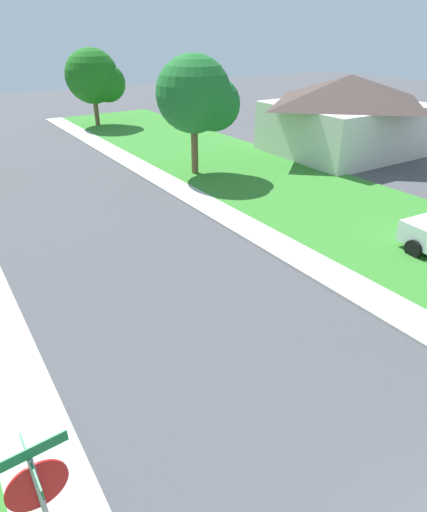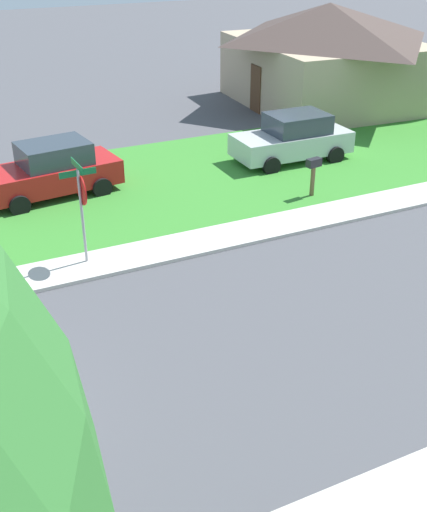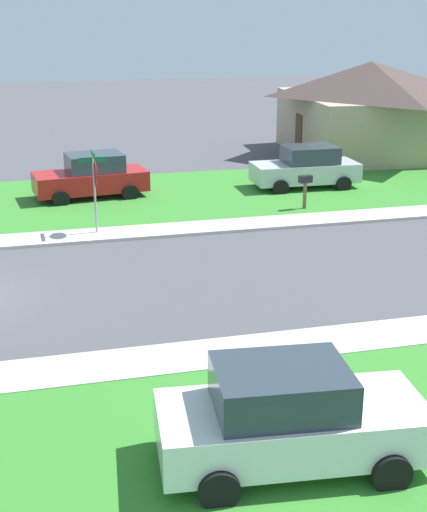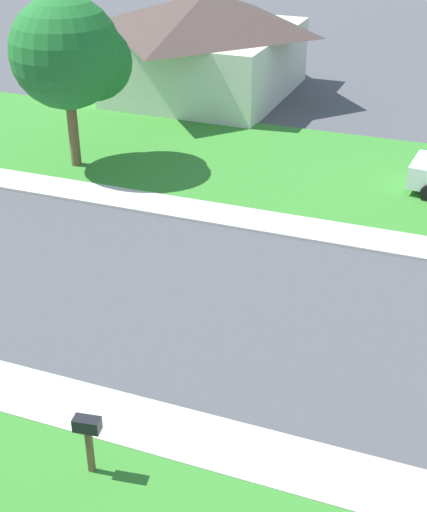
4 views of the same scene
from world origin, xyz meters
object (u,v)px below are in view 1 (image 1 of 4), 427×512
(tree_across_right, at_px, (96,78))
(tree_across_left, at_px, (199,97))
(stop_sign_far_corner, at_px, (41,495))
(house_right_setback, at_px, (346,114))

(tree_across_right, bearing_deg, tree_across_left, -90.74)
(stop_sign_far_corner, xyz_separation_m, house_right_setback, (21.73, 14.25, 0.49))
(tree_across_right, bearing_deg, house_right_setback, -59.36)
(stop_sign_far_corner, distance_m, tree_across_left, 19.45)
(tree_across_right, relative_size, house_right_setback, 0.63)
(tree_across_left, bearing_deg, house_right_setback, -6.05)
(house_right_setback, bearing_deg, tree_across_left, 173.95)
(tree_across_right, xyz_separation_m, house_right_setback, (9.71, -16.38, -1.22))
(stop_sign_far_corner, xyz_separation_m, tree_across_right, (12.03, 30.64, 1.71))
(tree_across_left, distance_m, house_right_setback, 10.08)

